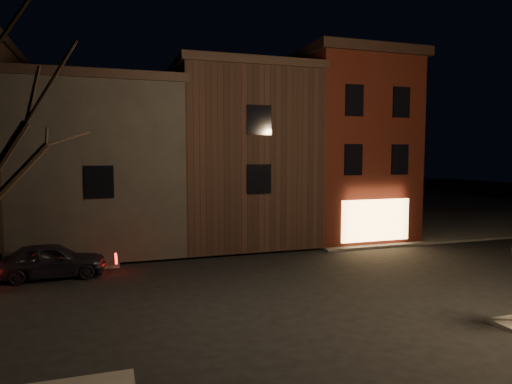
{
  "coord_description": "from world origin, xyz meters",
  "views": [
    {
      "loc": [
        -5.47,
        -15.21,
        4.92
      ],
      "look_at": [
        0.95,
        4.24,
        3.2
      ],
      "focal_mm": 32.0,
      "sensor_mm": 36.0,
      "label": 1
    }
  ],
  "objects": [
    {
      "name": "ground",
      "position": [
        0.0,
        0.0,
        0.0
      ],
      "size": [
        120.0,
        120.0,
        0.0
      ],
      "primitive_type": "plane",
      "color": "black",
      "rests_on": "ground"
    },
    {
      "name": "sidewalk_far_right",
      "position": [
        20.0,
        20.0,
        0.06
      ],
      "size": [
        30.0,
        30.0,
        0.12
      ],
      "primitive_type": "cube",
      "color": "#2D2B28",
      "rests_on": "ground"
    },
    {
      "name": "corner_building",
      "position": [
        8.0,
        9.47,
        5.4
      ],
      "size": [
        6.5,
        8.5,
        10.5
      ],
      "color": "#3F120B",
      "rests_on": "ground"
    },
    {
      "name": "row_building_a",
      "position": [
        1.5,
        10.5,
        4.83
      ],
      "size": [
        7.3,
        10.3,
        9.4
      ],
      "color": "black",
      "rests_on": "ground"
    },
    {
      "name": "row_building_b",
      "position": [
        -5.75,
        10.5,
        4.33
      ],
      "size": [
        7.8,
        10.3,
        8.4
      ],
      "color": "black",
      "rests_on": "ground"
    },
    {
      "name": "parked_car_a",
      "position": [
        -7.63,
        4.23,
        0.7
      ],
      "size": [
        4.15,
        1.7,
        1.41
      ],
      "primitive_type": "imported",
      "rotation": [
        0.0,
        0.0,
        1.58
      ],
      "color": "black",
      "rests_on": "ground"
    }
  ]
}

